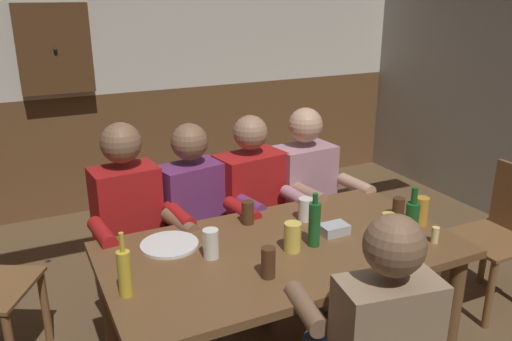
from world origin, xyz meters
TOP-DOWN VIEW (x-y plane):
  - back_wall_upper at (0.00, 2.85)m, footprint 5.27×0.12m
  - back_wall_wainscot at (0.00, 2.85)m, footprint 5.27×0.12m
  - dining_table at (0.00, 0.18)m, footprint 1.70×0.92m
  - person_0 at (-0.57, 0.87)m, footprint 0.52×0.55m
  - person_1 at (-0.18, 0.87)m, footprint 0.56×0.57m
  - person_2 at (0.20, 0.88)m, footprint 0.59×0.59m
  - person_3 at (0.58, 0.86)m, footprint 0.54×0.55m
  - person_4 at (0.01, -0.49)m, footprint 0.54×0.56m
  - chair_empty_near_right at (1.54, 0.17)m, footprint 0.44×0.44m
  - table_candle at (0.69, -0.10)m, footprint 0.04×0.04m
  - condiment_caddy at (0.30, 0.19)m, footprint 0.14×0.10m
  - plate_0 at (-0.49, 0.42)m, footprint 0.28×0.28m
  - bottle_0 at (0.58, -0.05)m, footprint 0.07×0.07m
  - bottle_1 at (-0.77, 0.09)m, footprint 0.05×0.05m
  - bottle_2 at (0.14, 0.13)m, footprint 0.06×0.06m
  - pint_glass_0 at (0.26, 0.40)m, footprint 0.08×0.08m
  - pint_glass_1 at (-0.04, 0.49)m, footprint 0.07×0.07m
  - pint_glass_2 at (0.73, 0.22)m, footprint 0.06×0.06m
  - pint_glass_3 at (0.78, 0.09)m, footprint 0.07×0.07m
  - pint_glass_4 at (0.53, 0.06)m, footprint 0.06×0.06m
  - pint_glass_5 at (-0.35, 0.23)m, footprint 0.07×0.07m
  - pint_glass_6 at (0.02, 0.13)m, footprint 0.08×0.08m
  - pint_glass_7 at (-0.19, -0.04)m, footprint 0.06×0.06m
  - wall_dart_cabinet at (-0.68, 2.72)m, footprint 0.56×0.15m

SIDE VIEW (x-z plane):
  - chair_empty_near_right at x=1.54m, z-range 0.04..0.92m
  - back_wall_wainscot at x=0.00m, z-range 0.00..1.04m
  - dining_table at x=0.00m, z-range 0.26..0.99m
  - person_1 at x=-0.18m, z-range 0.06..1.25m
  - person_4 at x=0.01m, z-range 0.06..1.25m
  - person_2 at x=0.20m, z-range 0.07..1.26m
  - person_3 at x=0.58m, z-range 0.06..1.26m
  - person_0 at x=-0.57m, z-range 0.07..1.30m
  - plate_0 at x=-0.49m, z-range 0.73..0.74m
  - condiment_caddy at x=0.30m, z-range 0.73..0.78m
  - table_candle at x=0.69m, z-range 0.73..0.81m
  - pint_glass_2 at x=0.73m, z-range 0.73..0.83m
  - pint_glass_4 at x=0.53m, z-range 0.73..0.85m
  - pint_glass_0 at x=0.26m, z-range 0.73..0.85m
  - pint_glass_1 at x=-0.04m, z-range 0.73..0.85m
  - pint_glass_5 at x=-0.35m, z-range 0.73..0.87m
  - pint_glass_7 at x=-0.19m, z-range 0.73..0.87m
  - pint_glass_6 at x=0.02m, z-range 0.73..0.87m
  - pint_glass_3 at x=0.78m, z-range 0.73..0.88m
  - bottle_1 at x=-0.77m, z-range 0.69..0.97m
  - bottle_0 at x=0.58m, z-range 0.70..0.98m
  - bottle_2 at x=0.14m, z-range 0.71..0.98m
  - wall_dart_cabinet at x=-0.68m, z-range 1.10..1.80m
  - back_wall_upper at x=0.00m, z-range 1.04..2.51m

